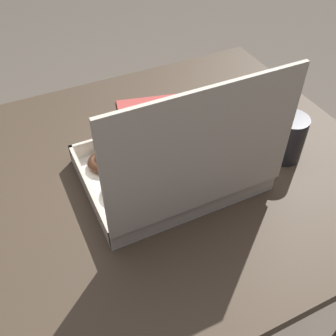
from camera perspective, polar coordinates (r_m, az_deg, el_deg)
The scene contains 5 objects.
ground_plane at distance 1.50m, azimuth 0.02°, elevation -20.34°, with size 8.00×8.00×0.00m, color #6B6054.
dining_table at distance 0.98m, azimuth 0.04°, elevation -4.48°, with size 0.93×0.83×0.73m.
donut_box at distance 0.81m, azimuth 1.00°, elevation 0.40°, with size 0.36×0.28×0.31m.
coffee_mug at distance 0.92m, azimuth 16.97°, elevation 4.28°, with size 0.08×0.08×0.11m.
paper_napkin at distance 1.06m, azimuth -2.65°, elevation 8.58°, with size 0.19×0.14×0.01m.
Camera 1 is at (0.28, 0.59, 1.35)m, focal length 42.00 mm.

